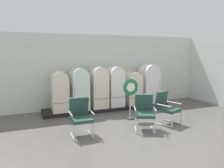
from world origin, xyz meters
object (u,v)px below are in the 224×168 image
object	(u,v)px
refrigerator_4	(133,87)
refrigerator_5	(149,83)
refrigerator_3	(115,85)
armchair_right	(166,106)
armchair_left	(81,115)
sign_stand	(130,98)
refrigerator_2	(99,86)
armchair_center	(144,111)
refrigerator_0	(60,90)
refrigerator_1	(80,88)

from	to	relation	value
refrigerator_4	refrigerator_5	xyz separation A→B (m)	(0.78, 0.03, 0.15)
refrigerator_3	refrigerator_4	size ratio (longest dim) A/B	1.17
armchair_right	refrigerator_5	bearing A→B (deg)	70.92
armchair_left	sign_stand	bearing A→B (deg)	22.94
refrigerator_2	armchair_center	world-z (taller)	refrigerator_2
refrigerator_2	refrigerator_5	size ratio (longest dim) A/B	0.97
refrigerator_0	refrigerator_4	distance (m)	2.98
refrigerator_4	armchair_center	world-z (taller)	refrigerator_4
refrigerator_0	refrigerator_1	size ratio (longest dim) A/B	0.93
refrigerator_2	armchair_center	size ratio (longest dim) A/B	1.53
refrigerator_2	armchair_right	bearing A→B (deg)	-57.36
refrigerator_5	armchair_left	distance (m)	4.24
refrigerator_4	armchair_right	bearing A→B (deg)	-90.49
armchair_center	armchair_left	bearing A→B (deg)	172.08
refrigerator_3	sign_stand	distance (m)	1.45
armchair_center	refrigerator_2	bearing A→B (deg)	102.54
refrigerator_0	refrigerator_3	world-z (taller)	refrigerator_3
refrigerator_5	armchair_center	bearing A→B (deg)	-124.29
refrigerator_2	refrigerator_0	bearing A→B (deg)	178.93
refrigerator_3	armchair_left	size ratio (longest dim) A/B	1.53
refrigerator_5	sign_stand	distance (m)	2.18
refrigerator_2	refrigerator_4	xyz separation A→B (m)	(1.49, 0.00, -0.13)
refrigerator_3	armchair_left	world-z (taller)	refrigerator_3
refrigerator_3	armchair_left	distance (m)	3.03
refrigerator_2	refrigerator_4	bearing A→B (deg)	0.07
refrigerator_2	armchair_left	xyz separation A→B (m)	(-1.30, -2.23, -0.41)
refrigerator_1	armchair_center	bearing A→B (deg)	-62.29
refrigerator_2	refrigerator_3	bearing A→B (deg)	1.57
refrigerator_3	refrigerator_4	xyz separation A→B (m)	(0.80, -0.02, -0.13)
refrigerator_0	refrigerator_2	world-z (taller)	refrigerator_2
refrigerator_1	armchair_center	distance (m)	2.85
refrigerator_2	sign_stand	xyz separation A→B (m)	(0.64, -1.41, -0.25)
refrigerator_0	armchair_left	bearing A→B (deg)	-85.16
refrigerator_2	armchair_left	world-z (taller)	refrigerator_2
refrigerator_0	armchair_center	size ratio (longest dim) A/B	1.41
refrigerator_0	refrigerator_4	bearing A→B (deg)	-0.50
refrigerator_0	refrigerator_5	world-z (taller)	refrigerator_5
refrigerator_3	armchair_right	distance (m)	2.47
refrigerator_0	sign_stand	world-z (taller)	refrigerator_0
refrigerator_2	sign_stand	size ratio (longest dim) A/B	1.15
armchair_right	armchair_center	bearing A→B (deg)	-167.78
refrigerator_0	refrigerator_4	world-z (taller)	refrigerator_0
armchair_left	armchair_center	xyz separation A→B (m)	(1.85, -0.26, 0.00)
refrigerator_3	armchair_center	bearing A→B (deg)	-93.08
armchair_left	sign_stand	distance (m)	2.12
refrigerator_2	refrigerator_5	xyz separation A→B (m)	(2.27, 0.03, 0.02)
refrigerator_4	refrigerator_0	bearing A→B (deg)	179.50
refrigerator_1	refrigerator_5	distance (m)	3.03
refrigerator_0	armchair_left	distance (m)	2.29
armchair_right	refrigerator_2	bearing A→B (deg)	122.64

